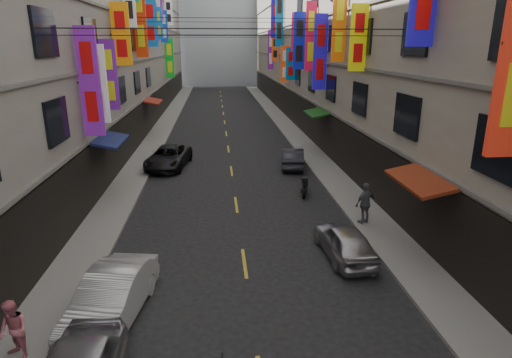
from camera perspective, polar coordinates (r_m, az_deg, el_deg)
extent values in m
cube|color=slate|center=(38.97, -12.89, 5.84)|extent=(2.00, 90.00, 0.12)
cube|color=slate|center=(39.25, 4.85, 6.30)|extent=(2.00, 90.00, 0.12)
cube|color=gray|center=(39.54, -23.01, 18.90)|extent=(10.00, 90.00, 19.00)
cube|color=black|center=(38.86, -14.44, 7.86)|extent=(0.12, 85.50, 3.00)
cube|color=#66635E|center=(38.63, -14.61, 10.35)|extent=(0.16, 90.00, 0.14)
cube|color=#66635E|center=(38.40, -14.98, 15.08)|extent=(0.16, 90.00, 0.14)
cube|color=#66635E|center=(38.43, -15.38, 19.84)|extent=(0.16, 90.00, 0.14)
cube|color=#A59D8A|center=(40.08, 14.22, 19.66)|extent=(10.00, 90.00, 19.00)
cube|color=black|center=(39.17, 6.28, 8.37)|extent=(0.12, 85.50, 3.00)
cube|color=#66635E|center=(38.95, 6.35, 10.84)|extent=(0.16, 90.00, 0.14)
cube|color=#66635E|center=(38.72, 6.52, 15.55)|extent=(0.16, 90.00, 0.14)
cube|color=#66635E|center=(38.75, 6.69, 20.28)|extent=(0.16, 90.00, 0.14)
cube|color=#ADB5C0|center=(87.97, -5.10, 19.56)|extent=(18.00, 8.00, 22.00)
cube|color=#711C9A|center=(20.89, -21.29, 11.91)|extent=(0.90, 0.18, 4.82)
cylinder|color=black|center=(20.91, -21.42, 11.89)|extent=(1.00, 0.08, 0.08)
cube|color=silver|center=(22.75, -20.16, 11.77)|extent=(0.75, 0.18, 3.78)
cylinder|color=black|center=(22.76, -20.28, 11.76)|extent=(0.85, 0.08, 0.08)
cube|color=yellow|center=(23.53, 13.49, 17.80)|extent=(0.86, 0.18, 3.30)
cylinder|color=black|center=(23.55, 13.61, 17.80)|extent=(0.96, 0.08, 0.08)
cube|color=#5E1888|center=(24.82, -18.93, 12.96)|extent=(0.81, 0.18, 3.69)
cylinder|color=black|center=(24.83, -19.05, 12.95)|extent=(0.91, 0.08, 0.08)
cube|color=#DF5E0C|center=(27.18, 11.02, 19.35)|extent=(0.80, 0.18, 4.05)
cylinder|color=black|center=(27.20, 11.12, 19.34)|extent=(0.90, 0.08, 0.08)
cube|color=orange|center=(28.01, -17.54, 17.91)|extent=(1.07, 0.18, 3.59)
cylinder|color=black|center=(28.02, -17.65, 17.90)|extent=(1.17, 0.08, 0.08)
cube|color=#2011CB|center=(31.14, 8.55, 16.35)|extent=(0.94, 0.18, 5.06)
cylinder|color=black|center=(31.15, 8.65, 16.34)|extent=(1.04, 0.08, 0.08)
cube|color=red|center=(34.67, 7.29, 18.32)|extent=(0.80, 0.18, 5.06)
cylinder|color=black|center=(34.68, 7.37, 18.32)|extent=(0.90, 0.08, 0.08)
cube|color=red|center=(35.91, -15.21, 19.93)|extent=(0.92, 0.18, 5.69)
cylinder|color=black|center=(35.91, -15.30, 19.93)|extent=(1.02, 0.08, 0.08)
cube|color=#0E1AAD|center=(38.48, 5.79, 17.83)|extent=(1.03, 0.18, 4.68)
cylinder|color=black|center=(38.49, 5.86, 17.83)|extent=(1.13, 0.08, 0.08)
cube|color=#0F5DB0|center=(40.44, -13.92, 19.60)|extent=(1.17, 0.18, 4.02)
cylinder|color=black|center=(40.45, -13.99, 19.60)|extent=(1.27, 0.08, 0.08)
cube|color=#CF1346|center=(41.02, 5.31, 18.92)|extent=(0.75, 0.18, 3.37)
cylinder|color=black|center=(41.03, 5.38, 18.92)|extent=(0.85, 0.08, 0.08)
cube|color=#0B568F|center=(42.71, 4.65, 15.05)|extent=(0.93, 0.18, 3.06)
cylinder|color=black|center=(42.72, 4.72, 15.05)|extent=(1.03, 0.08, 0.08)
cube|color=#160FB1|center=(44.15, -13.50, 19.64)|extent=(0.77, 0.18, 3.45)
cylinder|color=black|center=(44.16, -13.57, 19.63)|extent=(0.87, 0.08, 0.08)
cube|color=blue|center=(46.63, -12.97, 19.58)|extent=(0.95, 0.18, 3.05)
cylinder|color=black|center=(46.64, -13.03, 19.58)|extent=(1.05, 0.08, 0.08)
cube|color=#F7480D|center=(46.58, 3.85, 15.05)|extent=(0.84, 0.18, 3.76)
cylinder|color=black|center=(46.58, 3.91, 15.05)|extent=(0.94, 0.08, 0.08)
cube|color=#0B538C|center=(50.78, 3.14, 20.64)|extent=(0.88, 0.18, 6.08)
cylinder|color=black|center=(50.79, 3.20, 20.64)|extent=(0.98, 0.08, 0.08)
cube|color=#103EBB|center=(52.67, -12.17, 19.26)|extent=(0.84, 0.18, 3.47)
cylinder|color=black|center=(52.68, -12.23, 19.25)|extent=(0.94, 0.08, 0.08)
cube|color=#1C0EA3|center=(52.82, 2.65, 20.57)|extent=(1.13, 0.18, 4.21)
cylinder|color=black|center=(52.83, 2.71, 20.57)|extent=(1.23, 0.08, 0.08)
cube|color=#F55617|center=(54.08, 2.57, 17.02)|extent=(0.81, 0.18, 2.95)
cylinder|color=black|center=(54.09, 2.62, 17.02)|extent=(0.91, 0.08, 0.08)
cube|color=#0E9E1F|center=(56.08, -11.45, 15.51)|extent=(0.99, 0.18, 4.71)
cylinder|color=black|center=(56.09, -11.51, 15.51)|extent=(1.09, 0.08, 0.08)
cube|color=white|center=(58.64, -11.58, 20.97)|extent=(0.93, 0.18, 3.12)
cylinder|color=black|center=(58.65, -11.63, 20.97)|extent=(1.03, 0.08, 0.08)
cube|color=#6A1578|center=(58.51, 1.97, 16.82)|extent=(0.75, 0.18, 4.95)
cylinder|color=black|center=(58.52, 2.02, 16.82)|extent=(0.85, 0.08, 0.08)
cube|color=maroon|center=(16.30, 21.03, -0.08)|extent=(1.39, 3.20, 0.41)
cube|color=#161F4F|center=(23.02, -18.95, 4.99)|extent=(1.39, 3.20, 0.41)
cube|color=#134612|center=(31.09, 8.13, 8.77)|extent=(1.39, 3.20, 0.41)
cube|color=maroon|center=(38.56, -13.64, 10.11)|extent=(1.39, 3.20, 0.41)
cylinder|color=black|center=(17.93, -2.70, 19.39)|extent=(14.00, 0.04, 0.04)
cylinder|color=black|center=(31.96, -4.05, 20.63)|extent=(14.00, 0.04, 0.04)
cylinder|color=black|center=(45.92, -4.52, 18.63)|extent=(14.00, 0.04, 0.04)
cube|color=gold|center=(15.85, -1.55, -11.12)|extent=(0.12, 2.20, 0.01)
cube|color=gold|center=(21.31, -2.66, -3.42)|extent=(0.12, 2.20, 0.01)
cube|color=gold|center=(27.00, -3.29, 1.09)|extent=(0.12, 2.20, 0.01)
cube|color=gold|center=(32.80, -3.70, 4.02)|extent=(0.12, 2.20, 0.01)
cube|color=gold|center=(38.66, -3.99, 6.06)|extent=(0.12, 2.20, 0.01)
cube|color=gold|center=(44.56, -4.21, 7.57)|extent=(0.12, 2.20, 0.01)
cube|color=gold|center=(50.48, -4.37, 8.72)|extent=(0.12, 2.20, 0.01)
cube|color=gold|center=(56.42, -4.50, 9.63)|extent=(0.12, 2.20, 0.01)
cube|color=gold|center=(62.37, -4.61, 10.37)|extent=(0.12, 2.20, 0.01)
cube|color=gold|center=(68.33, -4.70, 10.98)|extent=(0.12, 2.20, 0.01)
cube|color=gold|center=(74.29, -4.77, 11.49)|extent=(0.12, 2.20, 0.01)
cylinder|color=black|center=(22.17, 6.40, -2.00)|extent=(0.24, 0.51, 0.50)
cylinder|color=black|center=(23.40, 6.58, -0.95)|extent=(0.24, 0.51, 0.50)
cube|color=black|center=(22.74, 6.50, -1.10)|extent=(0.62, 1.33, 0.18)
cube|color=black|center=(22.87, 6.57, -0.08)|extent=(0.45, 0.61, 0.22)
cylinder|color=black|center=(22.12, 6.45, -0.81)|extent=(0.17, 0.36, 0.88)
cylinder|color=black|center=(22.02, 6.48, 0.05)|extent=(0.50, 0.18, 0.06)
imported|color=silver|center=(13.31, -18.70, -14.67)|extent=(2.21, 4.49, 1.42)
imported|color=black|center=(28.16, -11.58, 2.87)|extent=(3.00, 5.21, 1.37)
imported|color=#AEAEB3|center=(16.30, 11.75, -8.19)|extent=(1.73, 3.79, 1.26)
imported|color=#282830|center=(27.73, 4.94, 2.83)|extent=(1.96, 3.98, 1.26)
imported|color=#DA7382|center=(12.56, -29.63, -17.18)|extent=(0.93, 0.89, 1.59)
imported|color=slate|center=(19.12, 14.39, -3.14)|extent=(1.24, 1.02, 1.85)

